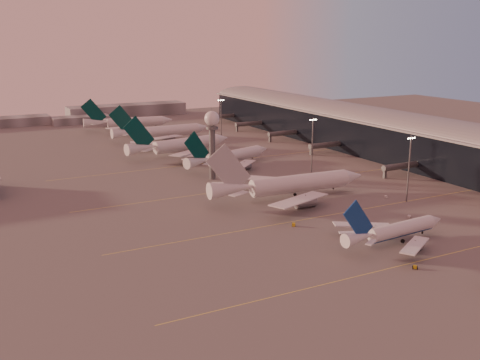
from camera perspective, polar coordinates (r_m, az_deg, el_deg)
name	(u,v)px	position (r m, az deg, el deg)	size (l,w,h in m)	color
ground	(399,287)	(146.63, 15.88, -10.43)	(700.00, 700.00, 0.00)	#605D5D
taxiway_markings	(352,210)	(204.46, 11.29, -3.01)	(180.00, 185.25, 0.02)	#E9D852
terminal	(408,139)	(292.08, 16.71, 4.00)	(57.00, 362.00, 23.04)	black
radar_tower	(212,131)	(239.82, -2.86, 4.97)	(6.40, 6.40, 31.10)	#4E5155
mast_b	(409,166)	(216.51, 16.80, 1.39)	(3.60, 0.56, 25.00)	#4E5155
mast_c	(312,143)	(254.76, 7.36, 3.78)	(3.60, 0.56, 25.00)	#4E5155
mast_d	(221,118)	(330.58, -1.93, 6.32)	(3.60, 0.56, 25.00)	#4E5155
distant_horizon	(93,114)	(434.58, -14.68, 6.50)	(165.00, 37.50, 9.00)	#5A5D61
narrowbody_mid	(395,233)	(174.59, 15.47, -5.18)	(41.24, 32.83, 16.11)	silver
widebody_white	(290,188)	(214.74, 5.10, -0.81)	(66.59, 53.22, 23.41)	silver
greentail_a	(229,159)	(267.17, -1.08, 2.14)	(52.14, 41.46, 19.59)	silver
greentail_b	(180,147)	(294.67, -6.07, 3.33)	(61.99, 49.64, 22.68)	silver
greentail_c	(162,133)	(338.40, -7.92, 4.70)	(61.64, 49.79, 22.39)	silver
greentail_d	(129,124)	(379.46, -11.17, 5.59)	(59.28, 47.59, 21.59)	silver
gsv_tug_mid	(415,267)	(158.37, 17.36, -8.46)	(3.48, 3.37, 0.87)	gold
gsv_truck_b	(410,215)	(200.42, 16.91, -3.43)	(5.08, 2.88, 1.94)	silver
gsv_truck_c	(294,223)	(184.57, 5.49, -4.32)	(4.92, 5.81, 2.29)	gold
gsv_catering_b	(387,193)	(222.08, 14.66, -1.32)	(4.57, 2.38, 3.65)	silver
gsv_tug_far	(263,188)	(226.80, 2.30, -0.86)	(2.97, 4.06, 1.04)	silver
gsv_tug_hangar	(248,155)	(291.26, 0.86, 2.58)	(3.92, 2.83, 1.02)	gold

